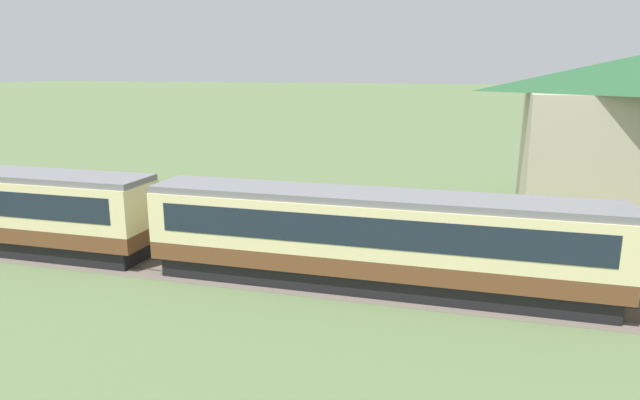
# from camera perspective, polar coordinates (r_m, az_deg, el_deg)

# --- Properties ---
(passenger_train) EXTENTS (105.68, 3.04, 4.25)m
(passenger_train) POSITION_cam_1_polar(r_m,az_deg,el_deg) (24.60, 6.08, -3.66)
(passenger_train) COLOR brown
(passenger_train) RESTS_ON ground_plane
(railway_track) EXTENTS (164.79, 3.60, 0.04)m
(railway_track) POSITION_cam_1_polar(r_m,az_deg,el_deg) (25.31, 7.02, -8.83)
(railway_track) COLOR #665B51
(railway_track) RESTS_ON ground_plane
(station_house_dark_green_roof) EXTENTS (14.32, 9.16, 10.26)m
(station_house_dark_green_roof) POSITION_cam_1_polar(r_m,az_deg,el_deg) (39.88, 29.38, 5.51)
(station_house_dark_green_roof) COLOR #BCB293
(station_house_dark_green_roof) RESTS_ON ground_plane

